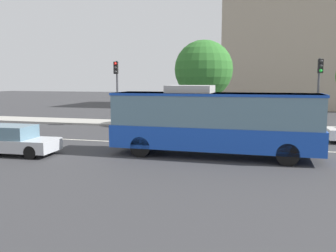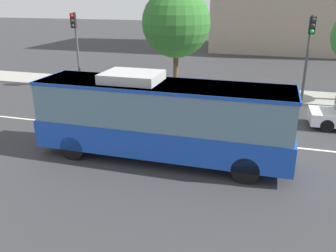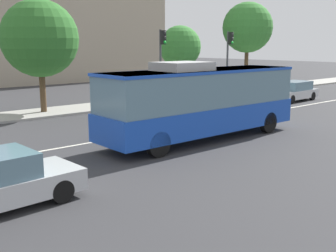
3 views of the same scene
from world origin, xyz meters
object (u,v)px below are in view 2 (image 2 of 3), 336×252
object	(u,v)px
transit_bus	(161,116)
traffic_light_mid_block	(309,45)
street_tree_kerbside_right	(176,23)
traffic_light_near_corner	(75,37)

from	to	relation	value
transit_bus	traffic_light_mid_block	distance (m)	11.61
street_tree_kerbside_right	transit_bus	bearing A→B (deg)	-77.83
traffic_light_near_corner	traffic_light_mid_block	xyz separation A→B (m)	(15.13, 0.10, 0.00)
traffic_light_mid_block	street_tree_kerbside_right	bearing A→B (deg)	-104.57
transit_bus	street_tree_kerbside_right	xyz separation A→B (m)	(-2.40, 11.12, 2.70)
transit_bus	traffic_light_near_corner	distance (m)	13.49
traffic_light_mid_block	traffic_light_near_corner	bearing A→B (deg)	-95.33
traffic_light_mid_block	street_tree_kerbside_right	xyz separation A→B (m)	(-8.34, 1.30, 0.95)
transit_bus	traffic_light_mid_block	size ratio (longest dim) A/B	1.93
transit_bus	traffic_light_mid_block	xyz separation A→B (m)	(5.94, 9.82, 1.75)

